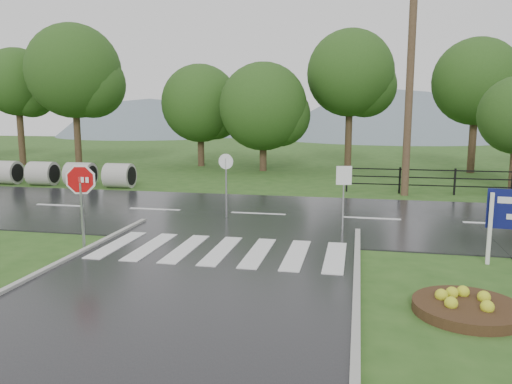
# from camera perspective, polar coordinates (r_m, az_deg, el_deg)

# --- Properties ---
(ground) EXTENTS (120.00, 120.00, 0.00)m
(ground) POSITION_cam_1_polar(r_m,az_deg,el_deg) (8.97, -12.94, -15.51)
(ground) COLOR #2A501A
(ground) RESTS_ON ground
(main_road) EXTENTS (90.00, 8.00, 0.04)m
(main_road) POSITION_cam_1_polar(r_m,az_deg,el_deg) (18.11, 0.26, -2.62)
(main_road) COLOR black
(main_road) RESTS_ON ground
(crosswalk) EXTENTS (6.50, 2.80, 0.02)m
(crosswalk) POSITION_cam_1_polar(r_m,az_deg,el_deg) (13.37, -4.00, -6.68)
(crosswalk) COLOR silver
(crosswalk) RESTS_ON ground
(fence_west) EXTENTS (9.58, 0.08, 1.20)m
(fence_west) POSITION_cam_1_polar(r_m,az_deg,el_deg) (23.95, 21.78, 1.38)
(fence_west) COLOR black
(fence_west) RESTS_ON ground
(hills) EXTENTS (102.00, 48.00, 48.00)m
(hills) POSITION_cam_1_polar(r_m,az_deg,el_deg) (74.90, 11.30, -5.85)
(hills) COLOR slate
(hills) RESTS_ON ground
(treeline) EXTENTS (83.20, 5.20, 10.00)m
(treeline) POSITION_cam_1_polar(r_m,az_deg,el_deg) (31.70, 7.05, 2.42)
(treeline) COLOR #1F4214
(treeline) RESTS_ON ground
(culvert_pipes) EXTENTS (9.70, 1.20, 1.20)m
(culvert_pipes) POSITION_cam_1_polar(r_m,az_deg,el_deg) (27.49, -23.18, 1.97)
(culvert_pipes) COLOR #9E9B93
(culvert_pipes) RESTS_ON ground
(stop_sign) EXTENTS (1.08, 0.24, 2.47)m
(stop_sign) POSITION_cam_1_polar(r_m,az_deg,el_deg) (14.08, -19.39, 0.59)
(stop_sign) COLOR #939399
(stop_sign) RESTS_ON ground
(flower_bed) EXTENTS (1.98, 1.98, 0.40)m
(flower_bed) POSITION_cam_1_polar(r_m,az_deg,el_deg) (10.26, 23.00, -11.91)
(flower_bed) COLOR #332111
(flower_bed) RESTS_ON ground
(reg_sign_small) EXTENTS (0.46, 0.09, 2.10)m
(reg_sign_small) POSITION_cam_1_polar(r_m,az_deg,el_deg) (15.25, 9.99, 0.68)
(reg_sign_small) COLOR #939399
(reg_sign_small) RESTS_ON ground
(reg_sign_round) EXTENTS (0.53, 0.09, 2.28)m
(reg_sign_round) POSITION_cam_1_polar(r_m,az_deg,el_deg) (17.22, -3.44, 1.60)
(reg_sign_round) COLOR #939399
(reg_sign_round) RESTS_ON ground
(utility_pole_east) EXTENTS (1.74, 0.45, 9.87)m
(utility_pole_east) POSITION_cam_1_polar(r_m,az_deg,el_deg) (23.01, 17.18, 12.06)
(utility_pole_east) COLOR #473523
(utility_pole_east) RESTS_ON ground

